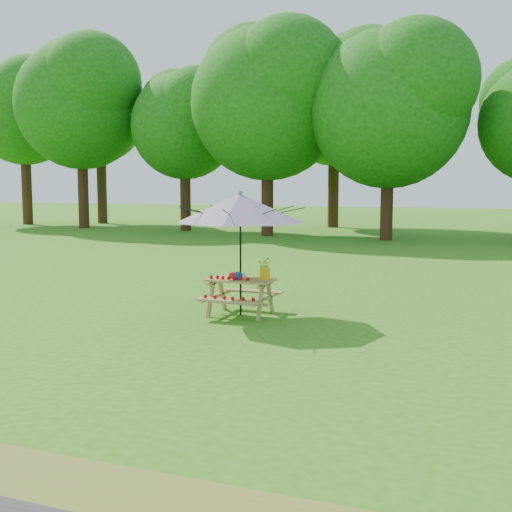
% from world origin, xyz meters
% --- Properties ---
extents(ground, '(120.00, 120.00, 0.00)m').
position_xyz_m(ground, '(0.00, 0.00, 0.00)').
color(ground, '#376E14').
rests_on(ground, ground).
extents(treeline, '(60.00, 12.00, 16.00)m').
position_xyz_m(treeline, '(0.00, 22.00, 8.00)').
color(treeline, '#14530E').
rests_on(treeline, ground).
extents(picnic_table, '(1.20, 1.32, 0.67)m').
position_xyz_m(picnic_table, '(-2.64, 3.98, 0.33)').
color(picnic_table, olive).
rests_on(picnic_table, ground).
extents(patio_umbrella, '(2.67, 2.67, 2.27)m').
position_xyz_m(patio_umbrella, '(-2.64, 3.98, 1.95)').
color(patio_umbrella, black).
rests_on(patio_umbrella, ground).
extents(produce_bins, '(0.28, 0.43, 0.13)m').
position_xyz_m(produce_bins, '(-2.71, 4.02, 0.72)').
color(produce_bins, red).
rests_on(produce_bins, picnic_table).
extents(tomatoes_row, '(0.77, 0.13, 0.07)m').
position_xyz_m(tomatoes_row, '(-2.79, 3.80, 0.71)').
color(tomatoes_row, red).
rests_on(tomatoes_row, picnic_table).
extents(flower_bucket, '(0.27, 0.24, 0.41)m').
position_xyz_m(flower_bucket, '(-2.20, 4.07, 0.89)').
color(flower_bucket, '#FFB10D').
rests_on(flower_bucket, picnic_table).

